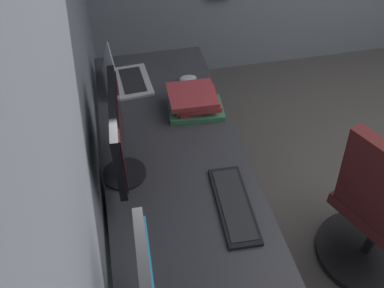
# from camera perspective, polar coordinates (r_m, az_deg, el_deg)

# --- Properties ---
(wall_back) EXTENTS (4.97, 0.10, 2.60)m
(wall_back) POSITION_cam_1_polar(r_m,az_deg,el_deg) (1.25, -18.26, -0.14)
(wall_back) COLOR #8C939E
(wall_back) RESTS_ON ground
(desk) EXTENTS (2.25, 0.68, 0.73)m
(desk) POSITION_cam_1_polar(r_m,az_deg,el_deg) (1.90, -1.48, -6.40)
(desk) COLOR #38383D
(desk) RESTS_ON ground
(drawer_pedestal) EXTENTS (0.40, 0.51, 0.69)m
(drawer_pedestal) POSITION_cam_1_polar(r_m,az_deg,el_deg) (2.16, -2.13, -11.59)
(drawer_pedestal) COLOR #38383D
(drawer_pedestal) RESTS_ON ground
(monitor_primary) EXTENTS (0.49, 0.20, 0.43)m
(monitor_primary) POSITION_cam_1_polar(r_m,az_deg,el_deg) (1.73, -10.28, 1.27)
(monitor_primary) COLOR black
(monitor_primary) RESTS_ON desk
(laptop_leftmost) EXTENTS (0.34, 0.28, 0.20)m
(laptop_leftmost) POSITION_cam_1_polar(r_m,az_deg,el_deg) (2.41, -9.63, 9.26)
(laptop_leftmost) COLOR silver
(laptop_leftmost) RESTS_ON desk
(keyboard_main) EXTENTS (0.43, 0.16, 0.02)m
(keyboard_main) POSITION_cam_1_polar(r_m,az_deg,el_deg) (1.76, 5.90, -8.47)
(keyboard_main) COLOR black
(keyboard_main) RESTS_ON desk
(mouse_main) EXTENTS (0.06, 0.10, 0.03)m
(mouse_main) POSITION_cam_1_polar(r_m,az_deg,el_deg) (2.42, -0.58, 9.15)
(mouse_main) COLOR silver
(mouse_main) RESTS_ON desk
(book_stack_near) EXTENTS (0.26, 0.31, 0.11)m
(book_stack_near) POSITION_cam_1_polar(r_m,az_deg,el_deg) (2.17, 0.43, 5.88)
(book_stack_near) COLOR #3D8456
(book_stack_near) RESTS_ON desk
(office_chair) EXTENTS (0.57, 0.61, 0.97)m
(office_chair) POSITION_cam_1_polar(r_m,az_deg,el_deg) (2.28, 24.83, -8.94)
(office_chair) COLOR maroon
(office_chair) RESTS_ON ground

